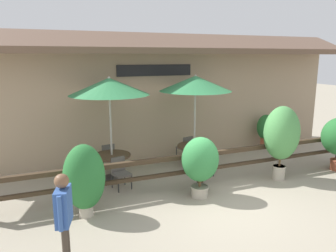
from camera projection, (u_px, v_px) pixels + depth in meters
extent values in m
plane|color=#9E937F|center=(220.00, 202.00, 7.93)|extent=(60.00, 60.00, 0.00)
cube|color=tan|center=(158.00, 105.00, 11.35)|extent=(14.00, 0.40, 3.60)
cube|color=brown|center=(164.00, 43.00, 10.42)|extent=(14.28, 1.48, 0.70)
cube|color=black|center=(155.00, 70.00, 10.82)|extent=(2.59, 0.04, 0.37)
cube|color=#3D2D1E|center=(201.00, 155.00, 8.69)|extent=(10.40, 0.14, 0.11)
cube|color=#3D2D1E|center=(200.00, 170.00, 8.78)|extent=(10.40, 0.10, 0.09)
cube|color=#3D2D1E|center=(200.00, 170.00, 8.78)|extent=(0.14, 0.14, 0.95)
cylinder|color=#B7B2A8|center=(111.00, 136.00, 9.21)|extent=(0.06, 0.06, 2.49)
cone|color=#33844C|center=(109.00, 86.00, 8.92)|extent=(2.21, 2.21, 0.47)
sphere|color=#B2ADA3|center=(109.00, 78.00, 8.87)|extent=(0.07, 0.07, 0.07)
cylinder|color=#4C3826|center=(112.00, 155.00, 9.33)|extent=(1.07, 1.07, 0.05)
cylinder|color=#333333|center=(112.00, 167.00, 9.41)|extent=(0.07, 0.07, 0.66)
cylinder|color=#333333|center=(113.00, 178.00, 9.47)|extent=(0.59, 0.59, 0.03)
cube|color=#514C47|center=(121.00, 174.00, 8.64)|extent=(0.50, 0.50, 0.05)
cube|color=#514C47|center=(118.00, 164.00, 8.75)|extent=(0.40, 0.12, 0.40)
cylinder|color=#2D2D2D|center=(119.00, 186.00, 8.43)|extent=(0.04, 0.04, 0.38)
cylinder|color=#2D2D2D|center=(131.00, 182.00, 8.64)|extent=(0.04, 0.04, 0.38)
cylinder|color=#2D2D2D|center=(112.00, 181.00, 8.73)|extent=(0.04, 0.04, 0.38)
cylinder|color=#2D2D2D|center=(125.00, 178.00, 8.95)|extent=(0.04, 0.04, 0.38)
cube|color=#514C47|center=(107.00, 156.00, 10.16)|extent=(0.47, 0.47, 0.05)
cube|color=#514C47|center=(108.00, 151.00, 9.96)|extent=(0.40, 0.09, 0.40)
cylinder|color=#2D2D2D|center=(110.00, 160.00, 10.46)|extent=(0.04, 0.04, 0.38)
cylinder|color=#2D2D2D|center=(99.00, 162.00, 10.28)|extent=(0.04, 0.04, 0.38)
cylinder|color=#2D2D2D|center=(115.00, 164.00, 10.14)|extent=(0.04, 0.04, 0.38)
cylinder|color=#2D2D2D|center=(103.00, 166.00, 9.95)|extent=(0.04, 0.04, 0.38)
cylinder|color=#B7B2A8|center=(195.00, 129.00, 10.21)|extent=(0.06, 0.06, 2.49)
cone|color=#33844C|center=(195.00, 83.00, 9.91)|extent=(2.21, 2.21, 0.47)
sphere|color=#B2ADA3|center=(195.00, 76.00, 9.87)|extent=(0.07, 0.07, 0.07)
cylinder|color=#4C3826|center=(194.00, 146.00, 10.32)|extent=(1.07, 1.07, 0.05)
cylinder|color=#333333|center=(194.00, 157.00, 10.40)|extent=(0.07, 0.07, 0.66)
cylinder|color=#333333|center=(194.00, 166.00, 10.46)|extent=(0.59, 0.59, 0.03)
cube|color=#514C47|center=(205.00, 162.00, 9.64)|extent=(0.45, 0.45, 0.05)
cube|color=#514C47|center=(203.00, 153.00, 9.77)|extent=(0.40, 0.07, 0.40)
cylinder|color=#2D2D2D|center=(202.00, 172.00, 9.46)|extent=(0.04, 0.04, 0.38)
cylinder|color=#2D2D2D|center=(214.00, 170.00, 9.57)|extent=(0.04, 0.04, 0.38)
cylinder|color=#2D2D2D|center=(197.00, 167.00, 9.81)|extent=(0.04, 0.04, 0.38)
cylinder|color=#2D2D2D|center=(208.00, 166.00, 9.92)|extent=(0.04, 0.04, 0.38)
cube|color=#514C47|center=(184.00, 148.00, 11.12)|extent=(0.51, 0.51, 0.05)
cube|color=#514C47|center=(188.00, 143.00, 10.92)|extent=(0.40, 0.13, 0.40)
cylinder|color=#2D2D2D|center=(185.00, 152.00, 11.42)|extent=(0.04, 0.04, 0.38)
cylinder|color=#2D2D2D|center=(177.00, 154.00, 11.21)|extent=(0.04, 0.04, 0.38)
cylinder|color=#2D2D2D|center=(192.00, 154.00, 11.12)|extent=(0.04, 0.04, 0.38)
cylinder|color=#2D2D2D|center=(183.00, 156.00, 10.90)|extent=(0.04, 0.04, 0.38)
cylinder|color=#B7AD99|center=(279.00, 172.00, 9.35)|extent=(0.34, 0.34, 0.40)
cylinder|color=#B7AD99|center=(279.00, 167.00, 9.31)|extent=(0.37, 0.37, 0.04)
cylinder|color=brown|center=(280.00, 158.00, 9.26)|extent=(0.06, 0.06, 0.45)
ellipsoid|color=#4C934C|center=(282.00, 133.00, 9.11)|extent=(1.02, 0.92, 1.51)
cylinder|color=#B7AD99|center=(200.00, 191.00, 8.19)|extent=(0.41, 0.41, 0.28)
cylinder|color=#B7AD99|center=(200.00, 187.00, 8.17)|extent=(0.45, 0.45, 0.04)
cylinder|color=brown|center=(200.00, 180.00, 8.13)|extent=(0.07, 0.07, 0.33)
ellipsoid|color=#338442|center=(200.00, 159.00, 8.02)|extent=(0.93, 0.84, 1.11)
cylinder|color=#B7AD99|center=(86.00, 210.00, 7.20)|extent=(0.31, 0.31, 0.29)
cylinder|color=#B7AD99|center=(86.00, 205.00, 7.18)|extent=(0.34, 0.34, 0.04)
ellipsoid|color=#287033|center=(84.00, 177.00, 7.04)|extent=(0.90, 0.81, 1.46)
cylinder|color=#9E4C33|center=(265.00, 142.00, 12.64)|extent=(0.36, 0.36, 0.39)
cylinder|color=#9E4C33|center=(265.00, 138.00, 12.60)|extent=(0.38, 0.38, 0.04)
ellipsoid|color=#287033|center=(266.00, 127.00, 12.51)|extent=(0.70, 0.63, 0.96)
cylinder|color=#42382D|center=(65.00, 250.00, 5.23)|extent=(0.09, 0.09, 0.84)
cylinder|color=#42382D|center=(67.00, 244.00, 5.39)|extent=(0.09, 0.09, 0.84)
cube|color=#33569E|center=(63.00, 206.00, 5.16)|extent=(0.32, 0.49, 0.60)
cylinder|color=#33569E|center=(60.00, 214.00, 4.91)|extent=(0.07, 0.07, 0.57)
cylinder|color=#33569E|center=(66.00, 199.00, 5.41)|extent=(0.07, 0.07, 0.57)
sphere|color=brown|center=(62.00, 181.00, 5.07)|extent=(0.23, 0.23, 0.23)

